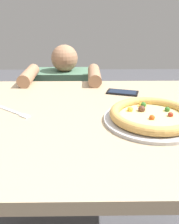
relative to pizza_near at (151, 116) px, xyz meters
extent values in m
cube|color=tan|center=(-0.24, 0.07, -0.04)|extent=(1.21, 0.95, 0.04)
cylinder|color=#89765B|center=(0.29, 0.47, -0.42)|extent=(0.07, 0.07, 0.71)
cylinder|color=#B7B7BC|center=(0.00, 0.00, -0.02)|extent=(0.35, 0.35, 0.01)
cylinder|color=#E5CC7F|center=(0.00, 0.00, 0.00)|extent=(0.24, 0.24, 0.01)
torus|color=tan|center=(0.00, 0.00, 0.01)|extent=(0.31, 0.31, 0.03)
sphere|color=#2D6623|center=(0.07, 0.05, 0.01)|extent=(0.02, 0.02, 0.02)
sphere|color=gold|center=(-0.02, 0.10, 0.01)|extent=(0.02, 0.02, 0.02)
sphere|color=#2D6623|center=(-0.01, 0.09, 0.01)|extent=(0.02, 0.02, 0.02)
sphere|color=brown|center=(-0.03, 0.05, 0.01)|extent=(0.03, 0.03, 0.03)
sphere|color=#BF4C19|center=(-0.01, -0.03, 0.01)|extent=(0.02, 0.02, 0.02)
sphere|color=maroon|center=(0.07, 0.00, 0.01)|extent=(0.02, 0.02, 0.02)
sphere|color=gold|center=(-0.07, 0.05, 0.01)|extent=(0.02, 0.02, 0.02)
cube|color=silver|center=(-0.56, 0.12, -0.02)|extent=(0.13, 0.11, 0.00)
cube|color=silver|center=(-0.48, 0.05, -0.02)|extent=(0.05, 0.05, 0.00)
cube|color=black|center=(-0.06, 0.33, -0.02)|extent=(0.16, 0.11, 0.01)
cube|color=#192338|center=(-0.06, 0.33, -0.01)|extent=(0.14, 0.10, 0.00)
cylinder|color=#333847|center=(-0.38, 0.78, -0.55)|extent=(0.33, 0.33, 0.45)
cube|color=#4C7259|center=(-0.38, 0.78, -0.17)|extent=(0.41, 0.22, 0.31)
sphere|color=#A37556|center=(-0.38, 0.78, 0.06)|extent=(0.17, 0.17, 0.17)
cylinder|color=#A37556|center=(-0.56, 0.55, 0.01)|extent=(0.07, 0.28, 0.07)
cylinder|color=#A37556|center=(-0.19, 0.55, 0.01)|extent=(0.07, 0.28, 0.07)
camera|label=1|loc=(-0.24, -0.82, 0.36)|focal=39.75mm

